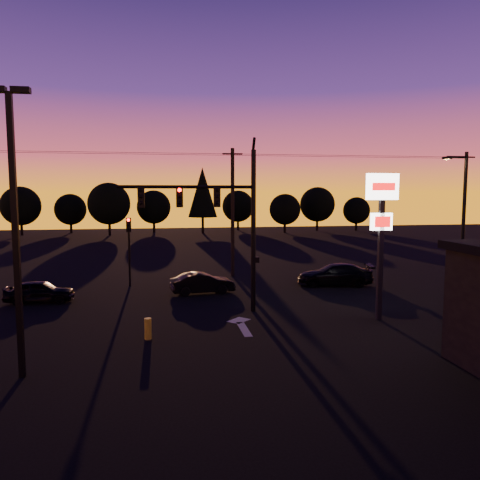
% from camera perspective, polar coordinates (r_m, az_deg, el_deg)
% --- Properties ---
extents(ground, '(120.00, 120.00, 0.00)m').
position_cam_1_polar(ground, '(19.71, -0.44, -11.71)').
color(ground, black).
rests_on(ground, ground).
extents(lane_arrow, '(1.20, 3.10, 0.01)m').
position_cam_1_polar(lane_arrow, '(21.36, 0.18, -10.30)').
color(lane_arrow, beige).
rests_on(lane_arrow, ground).
extents(traffic_signal_mast, '(6.79, 0.52, 8.58)m').
position_cam_1_polar(traffic_signal_mast, '(22.75, -2.31, 3.30)').
color(traffic_signal_mast, black).
rests_on(traffic_signal_mast, ground).
extents(secondary_signal, '(0.30, 0.31, 4.35)m').
position_cam_1_polar(secondary_signal, '(30.26, -13.38, -0.16)').
color(secondary_signal, black).
rests_on(secondary_signal, ground).
extents(parking_lot_light, '(1.25, 0.30, 9.14)m').
position_cam_1_polar(parking_lot_light, '(16.20, -25.78, 2.87)').
color(parking_lot_light, black).
rests_on(parking_lot_light, ground).
extents(pylon_sign, '(1.50, 0.28, 6.80)m').
position_cam_1_polar(pylon_sign, '(22.43, 16.87, 2.96)').
color(pylon_sign, black).
rests_on(pylon_sign, ground).
extents(streetlight, '(1.55, 0.35, 8.00)m').
position_cam_1_polar(streetlight, '(29.44, 25.45, 2.31)').
color(streetlight, black).
rests_on(streetlight, ground).
extents(utility_pole_1, '(1.40, 0.26, 9.00)m').
position_cam_1_polar(utility_pole_1, '(32.96, -0.91, 3.49)').
color(utility_pole_1, black).
rests_on(utility_pole_1, ground).
extents(utility_pole_2, '(1.40, 0.26, 9.00)m').
position_cam_1_polar(utility_pole_2, '(39.88, 25.63, 3.33)').
color(utility_pole_2, black).
rests_on(utility_pole_2, ground).
extents(power_wires, '(36.00, 1.22, 0.07)m').
position_cam_1_polar(power_wires, '(33.04, -0.92, 10.40)').
color(power_wires, black).
rests_on(power_wires, ground).
extents(bollard, '(0.29, 0.29, 0.86)m').
position_cam_1_polar(bollard, '(19.65, -11.15, -10.57)').
color(bollard, gold).
rests_on(bollard, ground).
extents(tree_0, '(5.36, 5.36, 6.74)m').
position_cam_1_polar(tree_0, '(71.16, -25.18, 3.78)').
color(tree_0, black).
rests_on(tree_0, ground).
extents(tree_1, '(4.54, 4.54, 5.71)m').
position_cam_1_polar(tree_1, '(72.77, -19.97, 3.52)').
color(tree_1, black).
rests_on(tree_1, ground).
extents(tree_2, '(5.77, 5.78, 7.26)m').
position_cam_1_polar(tree_2, '(66.94, -15.69, 4.28)').
color(tree_2, black).
rests_on(tree_2, ground).
extents(tree_3, '(4.95, 4.95, 6.22)m').
position_cam_1_polar(tree_3, '(70.59, -10.47, 3.97)').
color(tree_3, black).
rests_on(tree_3, ground).
extents(tree_4, '(4.18, 4.18, 9.50)m').
position_cam_1_polar(tree_4, '(67.82, -4.59, 5.81)').
color(tree_4, black).
rests_on(tree_4, ground).
extents(tree_5, '(4.95, 4.95, 6.22)m').
position_cam_1_polar(tree_5, '(73.57, -0.25, 4.14)').
color(tree_5, black).
rests_on(tree_5, ground).
extents(tree_6, '(4.54, 4.54, 5.71)m').
position_cam_1_polar(tree_6, '(68.99, 5.50, 3.73)').
color(tree_6, black).
rests_on(tree_6, ground).
extents(tree_7, '(5.36, 5.36, 6.74)m').
position_cam_1_polar(tree_7, '(73.60, 9.42, 4.30)').
color(tree_7, black).
rests_on(tree_7, ground).
extents(tree_8, '(4.12, 4.12, 5.19)m').
position_cam_1_polar(tree_8, '(74.88, 14.01, 3.51)').
color(tree_8, black).
rests_on(tree_8, ground).
extents(car_left, '(3.58, 1.45, 1.22)m').
position_cam_1_polar(car_left, '(27.64, -23.24, -5.77)').
color(car_left, black).
rests_on(car_left, ground).
extents(car_mid, '(3.86, 1.78, 1.23)m').
position_cam_1_polar(car_mid, '(27.74, -4.60, -5.25)').
color(car_mid, black).
rests_on(car_mid, ground).
extents(car_right, '(5.07, 2.83, 1.39)m').
position_cam_1_polar(car_right, '(30.66, 11.48, -4.13)').
color(car_right, black).
rests_on(car_right, ground).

